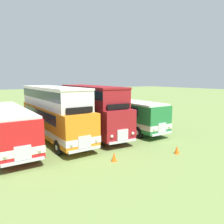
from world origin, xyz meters
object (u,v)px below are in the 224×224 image
at_px(bus_second_in_row, 7,125).
at_px(bus_fifth_in_row, 125,112).
at_px(cone_mid_row, 114,157).
at_px(bus_fourth_in_row, 91,107).
at_px(bus_third_in_row, 54,111).
at_px(cone_near_end, 177,150).

bearing_deg(bus_second_in_row, bus_fifth_in_row, 2.42).
bearing_deg(cone_mid_row, bus_fourth_in_row, 74.74).
xyz_separation_m(bus_third_in_row, bus_fifth_in_row, (7.34, 0.14, -0.72)).
distance_m(bus_fourth_in_row, cone_mid_row, 7.93).
relative_size(bus_second_in_row, bus_fifth_in_row, 1.02).
height_order(bus_second_in_row, bus_third_in_row, bus_third_in_row).
bearing_deg(bus_second_in_row, cone_near_end, -38.11).
distance_m(cone_near_end, cone_mid_row, 4.58).
bearing_deg(bus_fifth_in_row, bus_second_in_row, -177.58).
xyz_separation_m(bus_fifth_in_row, cone_mid_row, (-5.67, -7.06, -1.46)).
bearing_deg(bus_fourth_in_row, cone_near_end, -73.84).
distance_m(bus_third_in_row, cone_mid_row, 7.44).
distance_m(bus_second_in_row, cone_near_end, 12.52).
distance_m(bus_second_in_row, bus_fifth_in_row, 11.01).
relative_size(bus_fourth_in_row, bus_fifth_in_row, 1.08).
relative_size(cone_near_end, cone_mid_row, 0.98).
bearing_deg(bus_fourth_in_row, bus_fifth_in_row, -4.58).
distance_m(bus_second_in_row, cone_mid_row, 8.61).
xyz_separation_m(bus_fifth_in_row, cone_near_end, (-1.22, -8.14, -1.47)).
relative_size(bus_fourth_in_row, cone_near_end, 19.88).
bearing_deg(cone_near_end, bus_fourth_in_row, 106.16).
bearing_deg(cone_mid_row, bus_fifth_in_row, 51.24).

